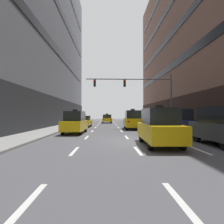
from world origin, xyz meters
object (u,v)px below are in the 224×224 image
object	(u,v)px
pedestrian_0	(190,120)
taxi_driving_2	(159,127)
taxi_driving_0	(75,122)
car_parked_2	(177,121)
traffic_signal_0	(141,89)
taxi_driving_4	(133,120)
car_parked_1	(224,126)
taxi_driving_3	(107,119)
taxi_driving_1	(84,122)
car_parked_3	(163,122)

from	to	relation	value
pedestrian_0	taxi_driving_2	bearing A→B (deg)	-123.29
taxi_driving_0	car_parked_2	bearing A→B (deg)	-0.63
car_parked_2	traffic_signal_0	world-z (taller)	traffic_signal_0
car_parked_2	traffic_signal_0	size ratio (longest dim) A/B	0.43
taxi_driving_4	car_parked_1	world-z (taller)	taxi_driving_4
taxi_driving_3	traffic_signal_0	bearing A→B (deg)	-73.06
taxi_driving_0	taxi_driving_3	bearing A→B (deg)	81.74
pedestrian_0	taxi_driving_4	bearing A→B (deg)	167.28
taxi_driving_3	pedestrian_0	world-z (taller)	taxi_driving_3
pedestrian_0	taxi_driving_1	bearing A→B (deg)	159.09
taxi_driving_0	taxi_driving_2	xyz separation A→B (m)	(5.88, -6.39, 0.03)
pedestrian_0	taxi_driving_3	bearing A→B (deg)	119.39
car_parked_2	taxi_driving_0	bearing A→B (deg)	179.37
taxi_driving_1	car_parked_2	xyz separation A→B (m)	(9.65, -7.97, 0.34)
traffic_signal_0	car_parked_2	bearing A→B (deg)	-67.82
taxi_driving_4	car_parked_2	world-z (taller)	taxi_driving_4
car_parked_3	pedestrian_0	distance (m)	2.91
taxi_driving_2	car_parked_3	distance (m)	11.19
taxi_driving_2	car_parked_3	world-z (taller)	taxi_driving_2
taxi_driving_3	pedestrian_0	xyz separation A→B (m)	(9.29, -16.49, 0.22)
taxi_driving_1	car_parked_1	bearing A→B (deg)	-56.33
taxi_driving_4	pedestrian_0	bearing A→B (deg)	-12.72
taxi_driving_0	car_parked_1	distance (m)	11.53
taxi_driving_2	pedestrian_0	bearing A→B (deg)	56.71
taxi_driving_1	car_parked_1	size ratio (longest dim) A/B	0.93
taxi_driving_4	car_parked_1	bearing A→B (deg)	-72.65
taxi_driving_1	pedestrian_0	xyz separation A→B (m)	(12.35, -4.72, 0.30)
taxi_driving_4	traffic_signal_0	distance (m)	4.04
taxi_driving_1	car_parked_3	size ratio (longest dim) A/B	0.96
car_parked_2	pedestrian_0	xyz separation A→B (m)	(2.70, 3.26, -0.04)
taxi_driving_0	taxi_driving_3	xyz separation A→B (m)	(2.85, 19.65, -0.16)
taxi_driving_3	car_parked_3	xyz separation A→B (m)	(6.59, -15.44, -0.04)
taxi_driving_4	pedestrian_0	world-z (taller)	taxi_driving_4
taxi_driving_2	car_parked_1	bearing A→B (deg)	-3.53
taxi_driving_1	pedestrian_0	size ratio (longest dim) A/B	2.61
car_parked_3	pedestrian_0	size ratio (longest dim) A/B	2.74
taxi_driving_0	taxi_driving_1	size ratio (longest dim) A/B	1.01
taxi_driving_1	pedestrian_0	world-z (taller)	pedestrian_0
traffic_signal_0	taxi_driving_3	bearing A→B (deg)	106.94
car_parked_3	taxi_driving_4	bearing A→B (deg)	174.44
taxi_driving_0	pedestrian_0	distance (m)	12.54
pedestrian_0	car_parked_2	bearing A→B (deg)	-129.65
taxi_driving_0	traffic_signal_0	world-z (taller)	traffic_signal_0
car_parked_1	traffic_signal_0	world-z (taller)	traffic_signal_0
taxi_driving_3	taxi_driving_4	xyz separation A→B (m)	(3.11, -15.10, 0.25)
taxi_driving_0	car_parked_1	world-z (taller)	taxi_driving_0
taxi_driving_0	car_parked_2	size ratio (longest dim) A/B	0.92
taxi_driving_4	pedestrian_0	xyz separation A→B (m)	(6.18, -1.40, -0.03)
car_parked_3	traffic_signal_0	bearing A→B (deg)	150.72
taxi_driving_0	traffic_signal_0	bearing A→B (deg)	37.44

